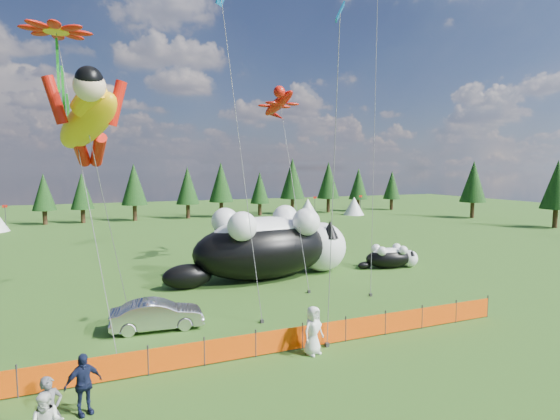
% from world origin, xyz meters
% --- Properties ---
extents(ground, '(160.00, 160.00, 0.00)m').
position_xyz_m(ground, '(0.00, 0.00, 0.00)').
color(ground, '#0C380A').
rests_on(ground, ground).
extents(safety_fence, '(22.06, 0.06, 1.10)m').
position_xyz_m(safety_fence, '(0.00, -3.00, 0.50)').
color(safety_fence, '#262626').
rests_on(safety_fence, ground).
extents(tree_line, '(90.00, 4.00, 8.00)m').
position_xyz_m(tree_line, '(0.00, 45.00, 4.00)').
color(tree_line, black).
rests_on(tree_line, ground).
extents(festival_tents, '(50.00, 3.20, 2.80)m').
position_xyz_m(festival_tents, '(11.00, 40.00, 1.40)').
color(festival_tents, white).
rests_on(festival_tents, ground).
extents(cat_large, '(12.99, 5.58, 4.69)m').
position_xyz_m(cat_large, '(4.02, 8.31, 2.23)').
color(cat_large, black).
rests_on(cat_large, ground).
extents(cat_small, '(4.67, 2.25, 1.70)m').
position_xyz_m(cat_small, '(13.19, 7.66, 0.81)').
color(cat_small, black).
rests_on(cat_small, ground).
extents(car, '(4.17, 1.72, 1.34)m').
position_xyz_m(car, '(-4.18, 1.46, 0.67)').
color(car, silver).
rests_on(car, ground).
extents(spectator_a, '(0.81, 0.71, 1.86)m').
position_xyz_m(spectator_a, '(-7.77, -6.06, 0.93)').
color(spectator_a, '#57585C').
rests_on(spectator_a, ground).
extents(spectator_c, '(1.22, 0.94, 1.87)m').
position_xyz_m(spectator_c, '(-7.00, -4.81, 0.93)').
color(spectator_c, '#131A36').
rests_on(spectator_c, ground).
extents(spectator_e, '(1.09, 0.89, 1.92)m').
position_xyz_m(spectator_e, '(1.18, -3.60, 0.96)').
color(spectator_e, white).
rests_on(spectator_e, ground).
extents(superhero_kite, '(5.58, 5.70, 11.20)m').
position_xyz_m(superhero_kite, '(-6.70, -0.17, 9.05)').
color(superhero_kite, '#F6B30C').
rests_on(superhero_kite, ground).
extents(gecko_kite, '(3.83, 12.54, 15.46)m').
position_xyz_m(gecko_kite, '(6.60, 13.48, 12.27)').
color(gecko_kite, red).
rests_on(gecko_kite, ground).
extents(flower_kite, '(3.75, 7.33, 14.16)m').
position_xyz_m(flower_kite, '(-7.83, 2.70, 12.89)').
color(flower_kite, red).
rests_on(flower_kite, ground).
extents(diamond_kite_a, '(0.94, 5.79, 17.61)m').
position_xyz_m(diamond_kite_a, '(0.11, 5.46, 15.83)').
color(diamond_kite_a, '#0B61AC').
rests_on(diamond_kite_a, ground).
extents(diamond_kite_c, '(1.05, 1.05, 14.18)m').
position_xyz_m(diamond_kite_c, '(2.68, -2.72, 12.79)').
color(diamond_kite_c, '#0B61AC').
rests_on(diamond_kite_c, ground).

